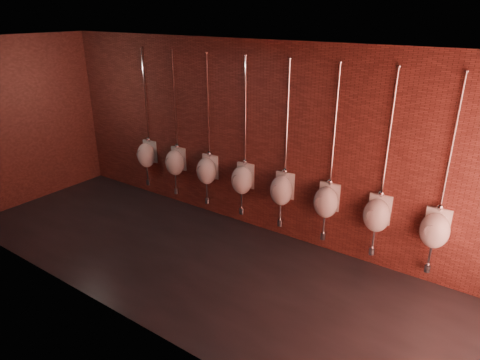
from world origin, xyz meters
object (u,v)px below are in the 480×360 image
object	(u,v)px
urinal_0	(146,154)
urinal_5	(326,201)
urinal_6	(377,214)
urinal_2	(207,170)
urinal_3	(242,179)
urinal_4	(282,189)
urinal_1	(175,162)
urinal_7	(435,229)

from	to	relation	value
urinal_0	urinal_5	world-z (taller)	same
urinal_0	urinal_6	distance (m)	4.70
urinal_2	urinal_5	size ratio (longest dim) A/B	1.00
urinal_3	urinal_4	size ratio (longest dim) A/B	1.00
urinal_2	urinal_6	size ratio (longest dim) A/B	1.00
urinal_1	urinal_4	bearing A→B (deg)	0.00
urinal_1	urinal_3	bearing A→B (deg)	0.00
urinal_3	urinal_4	bearing A→B (deg)	0.00
urinal_0	urinal_2	bearing A→B (deg)	0.00
urinal_2	urinal_3	distance (m)	0.78
urinal_1	urinal_6	world-z (taller)	same
urinal_7	urinal_3	bearing A→B (deg)	180.00
urinal_2	urinal_1	bearing A→B (deg)	180.00
urinal_5	urinal_7	size ratio (longest dim) A/B	1.00
urinal_0	urinal_3	size ratio (longest dim) A/B	1.00
urinal_1	urinal_6	size ratio (longest dim) A/B	1.00
urinal_7	urinal_1	bearing A→B (deg)	180.00
urinal_1	urinal_4	world-z (taller)	same
urinal_3	urinal_6	bearing A→B (deg)	0.00
urinal_5	urinal_2	bearing A→B (deg)	180.00
urinal_6	urinal_4	bearing A→B (deg)	180.00
urinal_1	urinal_2	size ratio (longest dim) A/B	1.00
urinal_1	urinal_6	xyz separation A→B (m)	(3.91, 0.00, 0.00)
urinal_0	urinal_5	distance (m)	3.91
urinal_1	urinal_7	world-z (taller)	same
urinal_6	urinal_7	bearing A→B (deg)	0.00
urinal_6	urinal_2	bearing A→B (deg)	180.00
urinal_3	urinal_7	distance (m)	3.13
urinal_1	urinal_6	bearing A→B (deg)	0.00
urinal_1	urinal_5	bearing A→B (deg)	0.00
urinal_2	urinal_5	bearing A→B (deg)	0.00
urinal_0	urinal_7	xyz separation A→B (m)	(5.48, 0.00, 0.00)
urinal_6	urinal_7	size ratio (longest dim) A/B	1.00
urinal_7	urinal_4	bearing A→B (deg)	180.00
urinal_5	urinal_6	size ratio (longest dim) A/B	1.00
urinal_2	urinal_6	bearing A→B (deg)	0.00
urinal_3	urinal_7	xyz separation A→B (m)	(3.13, 0.00, 0.00)
urinal_0	urinal_6	xyz separation A→B (m)	(4.70, 0.00, 0.00)
urinal_1	urinal_4	distance (m)	2.35
urinal_4	urinal_1	bearing A→B (deg)	180.00
urinal_2	urinal_3	size ratio (longest dim) A/B	1.00
urinal_3	urinal_4	world-z (taller)	same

